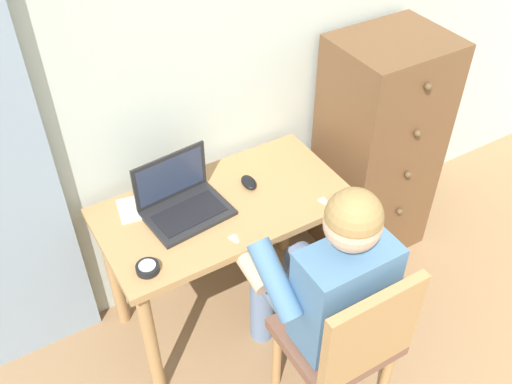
# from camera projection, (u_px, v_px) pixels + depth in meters

# --- Properties ---
(wall_back) EXTENTS (4.80, 0.05, 2.50)m
(wall_back) POSITION_uv_depth(u_px,v_px,m) (266.00, 37.00, 2.49)
(wall_back) COLOR silver
(wall_back) RESTS_ON ground_plane
(desk) EXTENTS (1.08, 0.57, 0.74)m
(desk) POSITION_uv_depth(u_px,v_px,m) (225.00, 225.00, 2.52)
(desk) COLOR tan
(desk) RESTS_ON ground_plane
(dresser) EXTENTS (0.53, 0.46, 1.23)m
(dresser) POSITION_uv_depth(u_px,v_px,m) (377.00, 150.00, 2.93)
(dresser) COLOR brown
(dresser) RESTS_ON ground_plane
(chair) EXTENTS (0.42, 0.40, 0.88)m
(chair) POSITION_uv_depth(u_px,v_px,m) (347.00, 340.00, 2.21)
(chair) COLOR brown
(chair) RESTS_ON ground_plane
(person_seated) EXTENTS (0.53, 0.59, 1.20)m
(person_seated) POSITION_uv_depth(u_px,v_px,m) (323.00, 279.00, 2.21)
(person_seated) COLOR #6B84AD
(person_seated) RESTS_ON ground_plane
(laptop) EXTENTS (0.36, 0.28, 0.24)m
(laptop) POSITION_uv_depth(u_px,v_px,m) (182.00, 201.00, 2.38)
(laptop) COLOR #232326
(laptop) RESTS_ON desk
(computer_mouse) EXTENTS (0.07, 0.11, 0.03)m
(computer_mouse) POSITION_uv_depth(u_px,v_px,m) (249.00, 182.00, 2.52)
(computer_mouse) COLOR black
(computer_mouse) RESTS_ON desk
(desk_clock) EXTENTS (0.09, 0.09, 0.03)m
(desk_clock) POSITION_uv_depth(u_px,v_px,m) (148.00, 268.00, 2.15)
(desk_clock) COLOR black
(desk_clock) RESTS_ON desk
(notebook_pad) EXTENTS (0.23, 0.19, 0.01)m
(notebook_pad) POSITION_uv_depth(u_px,v_px,m) (144.00, 206.00, 2.42)
(notebook_pad) COLOR silver
(notebook_pad) RESTS_ON desk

